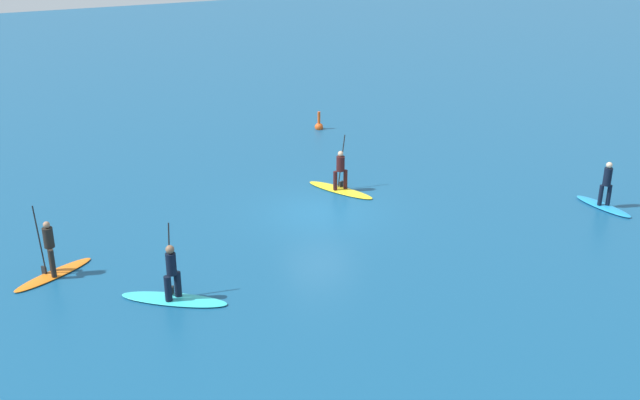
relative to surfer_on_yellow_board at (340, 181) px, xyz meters
The scene contains 6 objects.
ground_plane 2.40m from the surfer_on_yellow_board, 135.98° to the right, with size 120.00×120.00×0.00m, color navy.
surfer_on_yellow_board is the anchor object (origin of this frame).
surfer_on_blue_board 10.22m from the surfer_on_yellow_board, 35.50° to the right, with size 0.86×2.58×1.85m.
surfer_on_teal_board 10.31m from the surfer_on_yellow_board, 145.67° to the right, with size 3.11×2.56×2.35m.
surfer_on_orange_board 11.81m from the surfer_on_yellow_board, 167.22° to the right, with size 2.78×1.91×2.37m.
marker_buoy 8.72m from the surfer_on_yellow_board, 70.15° to the left, with size 0.43×0.43×1.02m.
Camera 1 is at (-11.41, -23.80, 11.23)m, focal length 42.52 mm.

